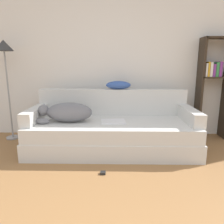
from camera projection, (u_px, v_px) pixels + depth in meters
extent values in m
cube|color=silver|center=(112.00, 54.00, 3.57)|extent=(7.76, 0.06, 2.70)
cube|color=silver|center=(112.00, 141.00, 3.10)|extent=(2.28, 0.96, 0.23)
cube|color=silver|center=(112.00, 128.00, 3.04)|extent=(2.24, 0.92, 0.19)
cube|color=silver|center=(113.00, 102.00, 3.39)|extent=(2.24, 0.15, 0.39)
cube|color=silver|center=(35.00, 115.00, 3.02)|extent=(0.15, 0.77, 0.18)
cube|color=silver|center=(190.00, 115.00, 2.98)|extent=(0.15, 0.77, 0.18)
ellipsoid|color=slate|center=(69.00, 112.00, 2.96)|extent=(0.62, 0.28, 0.27)
sphere|color=slate|center=(44.00, 110.00, 2.96)|extent=(0.15, 0.15, 0.15)
cone|color=slate|center=(42.00, 107.00, 2.91)|extent=(0.05, 0.05, 0.07)
cone|color=slate|center=(44.00, 106.00, 2.99)|extent=(0.05, 0.05, 0.07)
ellipsoid|color=slate|center=(43.00, 121.00, 2.86)|extent=(0.19, 0.07, 0.08)
cube|color=silver|center=(113.00, 121.00, 2.98)|extent=(0.35, 0.27, 0.02)
ellipsoid|color=#335199|center=(118.00, 85.00, 3.35)|extent=(0.38, 0.20, 0.12)
cube|color=#2D2319|center=(199.00, 89.00, 3.49)|extent=(0.04, 0.26, 1.59)
cube|color=#2D2319|center=(218.00, 38.00, 3.31)|extent=(0.45, 0.26, 0.02)
cube|color=#2D2319|center=(214.00, 77.00, 3.44)|extent=(0.45, 0.26, 0.02)
cube|color=silver|center=(204.00, 70.00, 3.40)|extent=(0.03, 0.20, 0.20)
cube|color=gold|center=(207.00, 69.00, 3.40)|extent=(0.03, 0.20, 0.22)
cube|color=silver|center=(209.00, 69.00, 3.40)|extent=(0.04, 0.20, 0.22)
cube|color=#753384|center=(212.00, 70.00, 3.40)|extent=(0.04, 0.20, 0.19)
cube|color=#337F42|center=(215.00, 69.00, 3.40)|extent=(0.04, 0.20, 0.22)
cube|color=#753384|center=(218.00, 69.00, 3.40)|extent=(0.04, 0.20, 0.23)
cylinder|color=gray|center=(13.00, 137.00, 3.58)|extent=(0.21, 0.21, 0.02)
cylinder|color=gray|center=(9.00, 96.00, 3.43)|extent=(0.02, 0.02, 1.36)
cone|color=#333333|center=(4.00, 45.00, 3.26)|extent=(0.28, 0.28, 0.16)
cube|color=black|center=(103.00, 173.00, 2.42)|extent=(0.06, 0.06, 0.03)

